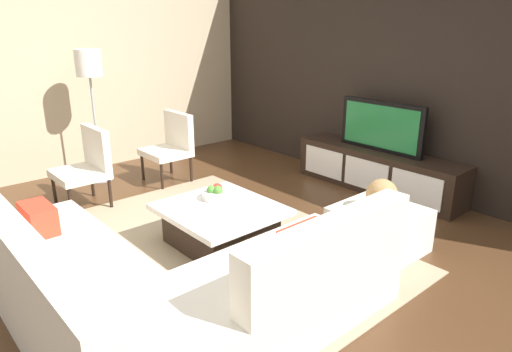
{
  "coord_description": "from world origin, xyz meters",
  "views": [
    {
      "loc": [
        2.97,
        -2.17,
        1.98
      ],
      "look_at": [
        -0.16,
        0.58,
        0.55
      ],
      "focal_mm": 32.06,
      "sensor_mm": 36.0,
      "label": 1
    }
  ],
  "objects_px": {
    "ottoman": "(378,230)",
    "accent_chair_far": "(172,143)",
    "media_console": "(377,171)",
    "sectional_couch": "(156,285)",
    "fruit_bowl": "(217,193)",
    "accent_chair_near": "(87,163)",
    "decorative_ball": "(382,194)",
    "floor_lamp": "(89,72)",
    "television": "(381,126)",
    "coffee_table": "(221,225)"
  },
  "relations": [
    {
      "from": "television",
      "to": "decorative_ball",
      "type": "distance_m",
      "value": 1.6
    },
    {
      "from": "ottoman",
      "to": "television",
      "type": "bearing_deg",
      "value": 125.1
    },
    {
      "from": "sectional_couch",
      "to": "decorative_ball",
      "type": "height_order",
      "value": "sectional_couch"
    },
    {
      "from": "fruit_bowl",
      "to": "ottoman",
      "type": "bearing_deg",
      "value": 37.09
    },
    {
      "from": "sectional_couch",
      "to": "ottoman",
      "type": "xyz_separation_m",
      "value": [
        0.39,
        2.01,
        -0.08
      ]
    },
    {
      "from": "ottoman",
      "to": "accent_chair_far",
      "type": "distance_m",
      "value": 2.92
    },
    {
      "from": "decorative_ball",
      "to": "media_console",
      "type": "bearing_deg",
      "value": 125.11
    },
    {
      "from": "accent_chair_near",
      "to": "fruit_bowl",
      "type": "relative_size",
      "value": 3.11
    },
    {
      "from": "accent_chair_near",
      "to": "ottoman",
      "type": "height_order",
      "value": "accent_chair_near"
    },
    {
      "from": "sectional_couch",
      "to": "accent_chair_far",
      "type": "height_order",
      "value": "accent_chair_far"
    },
    {
      "from": "television",
      "to": "accent_chair_near",
      "type": "relative_size",
      "value": 1.26
    },
    {
      "from": "media_console",
      "to": "television",
      "type": "relative_size",
      "value": 1.93
    },
    {
      "from": "floor_lamp",
      "to": "media_console",
      "type": "bearing_deg",
      "value": 42.59
    },
    {
      "from": "fruit_bowl",
      "to": "television",
      "type": "bearing_deg",
      "value": 82.66
    },
    {
      "from": "media_console",
      "to": "fruit_bowl",
      "type": "xyz_separation_m",
      "value": [
        -0.28,
        -2.2,
        0.18
      ]
    },
    {
      "from": "media_console",
      "to": "accent_chair_far",
      "type": "relative_size",
      "value": 2.43
    },
    {
      "from": "media_console",
      "to": "sectional_couch",
      "type": "relative_size",
      "value": 0.84
    },
    {
      "from": "television",
      "to": "decorative_ball",
      "type": "xyz_separation_m",
      "value": [
        0.91,
        -1.3,
        -0.26
      ]
    },
    {
      "from": "coffee_table",
      "to": "decorative_ball",
      "type": "relative_size",
      "value": 3.69
    },
    {
      "from": "coffee_table",
      "to": "decorative_ball",
      "type": "xyz_separation_m",
      "value": [
        1.01,
        1.0,
        0.34
      ]
    },
    {
      "from": "media_console",
      "to": "floor_lamp",
      "type": "distance_m",
      "value": 3.68
    },
    {
      "from": "floor_lamp",
      "to": "ottoman",
      "type": "xyz_separation_m",
      "value": [
        3.49,
        1.07,
        -1.18
      ]
    },
    {
      "from": "coffee_table",
      "to": "television",
      "type": "bearing_deg",
      "value": 87.51
    },
    {
      "from": "ottoman",
      "to": "coffee_table",
      "type": "bearing_deg",
      "value": -135.26
    },
    {
      "from": "media_console",
      "to": "ottoman",
      "type": "distance_m",
      "value": 1.58
    },
    {
      "from": "floor_lamp",
      "to": "decorative_ball",
      "type": "height_order",
      "value": "floor_lamp"
    },
    {
      "from": "television",
      "to": "sectional_couch",
      "type": "bearing_deg",
      "value": -81.04
    },
    {
      "from": "media_console",
      "to": "fruit_bowl",
      "type": "distance_m",
      "value": 2.22
    },
    {
      "from": "accent_chair_near",
      "to": "accent_chair_far",
      "type": "height_order",
      "value": "same"
    },
    {
      "from": "television",
      "to": "accent_chair_far",
      "type": "relative_size",
      "value": 1.26
    },
    {
      "from": "sectional_couch",
      "to": "floor_lamp",
      "type": "xyz_separation_m",
      "value": [
        -3.1,
        0.94,
        1.1
      ]
    },
    {
      "from": "accent_chair_near",
      "to": "media_console",
      "type": "bearing_deg",
      "value": 63.75
    },
    {
      "from": "coffee_table",
      "to": "accent_chair_far",
      "type": "distance_m",
      "value": 2.01
    },
    {
      "from": "coffee_table",
      "to": "floor_lamp",
      "type": "height_order",
      "value": "floor_lamp"
    },
    {
      "from": "coffee_table",
      "to": "accent_chair_far",
      "type": "xyz_separation_m",
      "value": [
        -1.88,
        0.65,
        0.29
      ]
    },
    {
      "from": "floor_lamp",
      "to": "ottoman",
      "type": "distance_m",
      "value": 3.84
    },
    {
      "from": "ottoman",
      "to": "decorative_ball",
      "type": "distance_m",
      "value": 0.34
    },
    {
      "from": "television",
      "to": "ottoman",
      "type": "relative_size",
      "value": 1.57
    },
    {
      "from": "television",
      "to": "floor_lamp",
      "type": "height_order",
      "value": "floor_lamp"
    },
    {
      "from": "media_console",
      "to": "accent_chair_near",
      "type": "xyz_separation_m",
      "value": [
        -1.85,
        -2.8,
        0.24
      ]
    },
    {
      "from": "decorative_ball",
      "to": "accent_chair_near",
      "type": "bearing_deg",
      "value": -151.46
    },
    {
      "from": "media_console",
      "to": "coffee_table",
      "type": "xyz_separation_m",
      "value": [
        -0.1,
        -2.3,
        -0.05
      ]
    },
    {
      "from": "ottoman",
      "to": "fruit_bowl",
      "type": "bearing_deg",
      "value": -142.91
    },
    {
      "from": "ottoman",
      "to": "decorative_ball",
      "type": "height_order",
      "value": "decorative_ball"
    },
    {
      "from": "ottoman",
      "to": "sectional_couch",
      "type": "bearing_deg",
      "value": -100.93
    },
    {
      "from": "sectional_couch",
      "to": "ottoman",
      "type": "height_order",
      "value": "sectional_couch"
    },
    {
      "from": "sectional_couch",
      "to": "ottoman",
      "type": "relative_size",
      "value": 3.61
    },
    {
      "from": "accent_chair_near",
      "to": "fruit_bowl",
      "type": "distance_m",
      "value": 1.68
    },
    {
      "from": "media_console",
      "to": "decorative_ball",
      "type": "relative_size",
      "value": 7.7
    },
    {
      "from": "ottoman",
      "to": "decorative_ball",
      "type": "bearing_deg",
      "value": 0.0
    }
  ]
}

